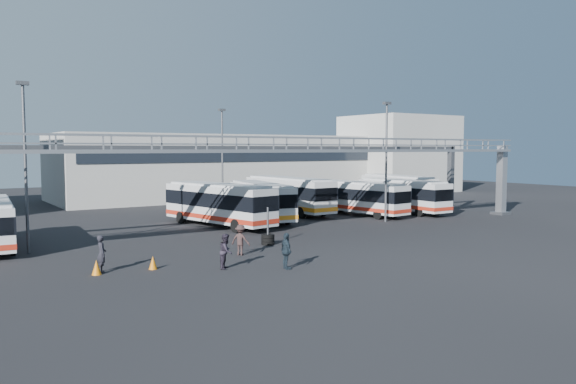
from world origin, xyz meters
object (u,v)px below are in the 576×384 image
bus_6 (289,194)px  bus_7 (359,197)px  tire_stack (268,238)px  pedestrian_c (241,240)px  light_pole_left (25,158)px  bus_9 (398,188)px  light_pole_mid (386,155)px  bus_5 (261,200)px  pedestrian_b (226,251)px  light_pole_back (222,154)px  pedestrian_a (102,254)px  pedestrian_d (286,251)px  bus_8 (403,194)px  cone_left (153,263)px  bus_4 (219,203)px  cone_right (97,267)px

bus_6 → bus_7: 6.73m
bus_7 → tire_stack: bearing=-155.9°
bus_6 → pedestrian_c: 21.38m
bus_6 → bus_7: bearing=-45.6°
light_pole_left → bus_9: bearing=13.2°
light_pole_left → light_pole_mid: (28.00, -1.00, 0.00)m
bus_5 → pedestrian_b: bearing=-114.4°
pedestrian_b → light_pole_left: bearing=79.7°
light_pole_back → pedestrian_a: 28.43m
light_pole_left → pedestrian_a: bearing=-73.6°
pedestrian_c → light_pole_back: bearing=-60.1°
light_pole_back → pedestrian_d: light_pole_back is taller
pedestrian_c → pedestrian_a: bearing=55.3°
light_pole_back → pedestrian_a: (-17.72, -21.72, -4.78)m
bus_8 → cone_left: size_ratio=15.39×
bus_4 → pedestrian_d: bus_4 is taller
cone_right → tire_stack: bearing=13.7°
light_pole_mid → bus_9: size_ratio=0.92×
bus_4 → bus_6: size_ratio=1.01×
bus_8 → pedestrian_c: bearing=-154.6°
pedestrian_a → bus_8: bearing=-64.8°
bus_9 → light_pole_back: bearing=173.3°
light_pole_left → bus_6: bearing=19.4°
bus_4 → tire_stack: (-1.16, -9.53, -1.50)m
pedestrian_b → pedestrian_a: bearing=107.0°
light_pole_left → bus_8: (34.27, 3.28, -3.94)m
light_pole_back → pedestrian_a: size_ratio=5.37×
bus_7 → cone_left: bearing=-159.8°
bus_4 → pedestrian_b: bearing=-126.2°
pedestrian_a → cone_left: size_ratio=2.75×
pedestrian_a → tire_stack: (11.30, 2.40, -0.54)m
bus_6 → tire_stack: bus_6 is taller
bus_5 → pedestrian_d: 20.16m
light_pole_mid → bus_4: 14.75m
light_pole_mid → bus_9: bearing=41.9°
bus_4 → pedestrian_c: 12.58m
bus_7 → pedestrian_c: 22.08m
bus_5 → bus_9: bearing=21.4°
light_pole_left → cone_right: size_ratio=13.61×
bus_8 → bus_6: bearing=152.9°
bus_8 → pedestrian_b: 29.67m
light_pole_back → pedestrian_d: (-9.51, -26.26, -4.77)m
bus_8 → pedestrian_d: 28.41m
bus_6 → bus_9: 15.00m
cone_right → bus_6: bearing=36.7°
pedestrian_c → cone_right: bearing=58.2°
light_pole_left → light_pole_back: same height
light_pole_back → cone_right: light_pole_back is taller
cone_left → cone_right: bearing=174.2°
light_pole_mid → pedestrian_b: size_ratio=5.54×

